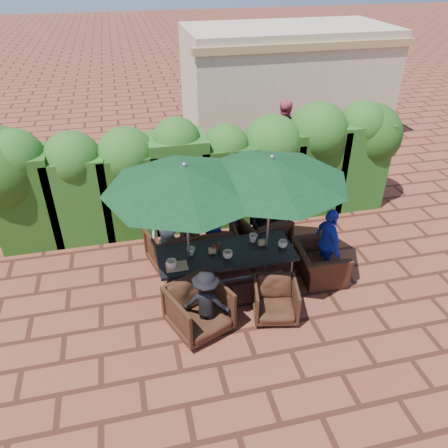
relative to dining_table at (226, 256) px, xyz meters
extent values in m
plane|color=brown|center=(0.05, 0.01, -0.68)|extent=(80.00, 80.00, 0.00)
cube|color=black|center=(0.00, 0.00, 0.05)|extent=(2.32, 0.90, 0.05)
cube|color=gray|center=(0.00, 0.00, -0.56)|extent=(2.12, 0.05, 0.05)
cylinder|color=gray|center=(-1.06, -0.35, -0.33)|extent=(0.05, 0.05, 0.70)
cylinder|color=gray|center=(-1.06, 0.35, -0.33)|extent=(0.05, 0.05, 0.70)
cylinder|color=gray|center=(1.06, -0.35, -0.33)|extent=(0.05, 0.05, 0.70)
cylinder|color=gray|center=(1.06, 0.35, -0.33)|extent=(0.05, 0.05, 0.70)
cylinder|color=gray|center=(-0.63, 0.04, -0.66)|extent=(0.44, 0.44, 0.03)
cylinder|color=gray|center=(-0.63, 0.04, 0.52)|extent=(0.04, 0.04, 2.40)
cone|color=black|center=(-0.63, 0.04, 1.54)|extent=(2.55, 2.55, 0.38)
sphere|color=gray|center=(-0.63, 0.04, 1.74)|extent=(0.08, 0.08, 0.08)
cylinder|color=gray|center=(0.72, 0.00, -0.66)|extent=(0.44, 0.44, 0.03)
cylinder|color=gray|center=(0.72, 0.00, 0.52)|extent=(0.04, 0.04, 2.40)
cone|color=black|center=(0.72, 0.00, 1.54)|extent=(2.50, 2.50, 0.38)
sphere|color=gray|center=(0.72, 0.00, 1.74)|extent=(0.08, 0.08, 0.08)
imported|color=black|center=(-0.85, 0.88, -0.26)|extent=(0.96, 0.93, 0.82)
imported|color=black|center=(0.01, 0.92, -0.28)|extent=(0.81, 0.77, 0.79)
imported|color=black|center=(0.95, 0.92, -0.24)|extent=(1.02, 0.98, 0.87)
imported|color=black|center=(-0.64, -0.88, -0.24)|extent=(1.08, 1.05, 0.87)
imported|color=black|center=(0.60, -0.88, -0.32)|extent=(0.81, 0.77, 0.71)
imported|color=black|center=(1.70, -0.10, -0.25)|extent=(0.68, 1.00, 0.84)
imported|color=silver|center=(-0.89, 0.99, -0.02)|extent=(0.68, 0.46, 1.31)
imported|color=#2131B4|center=(0.02, 1.01, -0.10)|extent=(0.47, 0.41, 1.14)
imported|color=black|center=(0.95, 0.91, -0.05)|extent=(0.63, 0.41, 1.25)
imported|color=black|center=(-0.54, -0.95, -0.11)|extent=(0.80, 0.57, 1.14)
imported|color=#2131B4|center=(1.84, -0.08, 0.01)|extent=(0.42, 0.81, 1.37)
imported|color=#D1496A|center=(-0.35, 1.06, -0.25)|extent=(0.37, 0.34, 0.84)
imported|color=#9B4FAC|center=(0.44, 1.09, -0.31)|extent=(0.30, 0.26, 0.74)
imported|color=#25893C|center=(1.95, 4.13, 0.09)|extent=(1.48, 0.66, 1.54)
imported|color=#D1496A|center=(2.61, 4.52, 0.25)|extent=(0.90, 0.56, 1.85)
imported|color=#93949B|center=(3.14, 4.43, 0.09)|extent=(1.08, 0.81, 1.54)
imported|color=beige|center=(-0.95, -0.20, 0.15)|extent=(0.18, 0.18, 0.14)
imported|color=beige|center=(-0.59, 0.08, 0.14)|extent=(0.14, 0.14, 0.13)
imported|color=beige|center=(-0.01, -0.16, 0.14)|extent=(0.17, 0.17, 0.13)
imported|color=beige|center=(0.53, 0.21, 0.15)|extent=(0.15, 0.15, 0.14)
imported|color=beige|center=(0.98, -0.08, 0.14)|extent=(0.16, 0.16, 0.13)
cylinder|color=#B20C0A|center=(-0.21, 0.03, 0.16)|extent=(0.04, 0.04, 0.17)
cylinder|color=#4C230C|center=(-0.11, 0.06, 0.16)|extent=(0.04, 0.04, 0.17)
cube|color=#AE7C54|center=(-0.87, -0.21, 0.08)|extent=(0.35, 0.25, 0.02)
cube|color=tan|center=(-0.24, 0.03, 0.12)|extent=(0.12, 0.06, 0.10)
cube|color=tan|center=(0.65, 0.07, 0.12)|extent=(0.12, 0.06, 0.10)
cube|color=#1B380F|center=(-3.45, 2.31, 0.29)|extent=(1.15, 0.95, 1.93)
sphere|color=#1B380F|center=(-3.45, 2.31, 1.16)|extent=(1.09, 1.09, 1.09)
cube|color=#1B380F|center=(-2.45, 2.31, 0.22)|extent=(1.15, 0.95, 1.80)
sphere|color=#1B380F|center=(-2.45, 2.31, 1.02)|extent=(1.10, 1.10, 1.10)
cube|color=#1B380F|center=(-1.45, 2.31, 0.21)|extent=(1.15, 0.95, 1.77)
sphere|color=#1B380F|center=(-1.45, 2.31, 0.99)|extent=(1.15, 1.15, 1.15)
cube|color=#1B380F|center=(-0.45, 2.31, 0.32)|extent=(1.15, 0.95, 1.99)
sphere|color=#1B380F|center=(-0.45, 2.31, 1.21)|extent=(0.96, 0.96, 0.96)
cube|color=#1B380F|center=(0.55, 2.31, 0.20)|extent=(1.15, 0.95, 1.75)
sphere|color=#1B380F|center=(0.55, 2.31, 0.98)|extent=(0.97, 0.97, 0.97)
cube|color=#1B380F|center=(1.55, 2.31, 0.19)|extent=(1.15, 0.95, 1.73)
sphere|color=#1B380F|center=(1.55, 2.31, 0.95)|extent=(1.26, 1.26, 1.26)
cube|color=#1B380F|center=(2.55, 2.31, 0.28)|extent=(1.15, 0.95, 1.92)
sphere|color=#1B380F|center=(2.55, 2.31, 1.14)|extent=(1.26, 1.26, 1.26)
cube|color=#1B380F|center=(3.55, 2.31, 0.32)|extent=(1.15, 0.95, 1.99)
sphere|color=#1B380F|center=(3.55, 2.31, 1.21)|extent=(1.02, 1.02, 1.02)
sphere|color=#1B380F|center=(-3.75, 2.41, 0.92)|extent=(1.60, 1.60, 1.60)
sphere|color=#1B380F|center=(3.85, 2.41, 0.92)|extent=(1.40, 1.40, 1.40)
cube|color=beige|center=(3.55, 7.01, 0.92)|extent=(6.00, 3.00, 3.20)
cube|color=tan|center=(3.55, 5.56, 2.22)|extent=(6.20, 0.25, 0.20)
camera|label=1|loc=(-1.41, -5.80, 4.46)|focal=35.00mm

